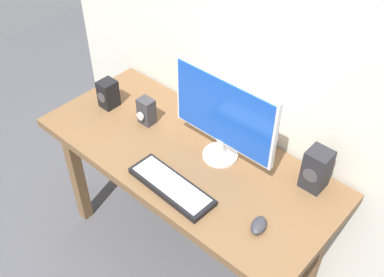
{
  "coord_description": "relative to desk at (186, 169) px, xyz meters",
  "views": [
    {
      "loc": [
        1.06,
        -1.13,
        2.25
      ],
      "look_at": [
        0.04,
        0.0,
        0.89
      ],
      "focal_mm": 42.85,
      "sensor_mm": 36.0,
      "label": 1
    }
  ],
  "objects": [
    {
      "name": "speaker_right",
      "position": [
        0.54,
        0.22,
        0.2
      ],
      "size": [
        0.1,
        0.1,
        0.2
      ],
      "color": "#232328",
      "rests_on": "desk"
    },
    {
      "name": "speaker_left",
      "position": [
        -0.55,
        0.01,
        0.18
      ],
      "size": [
        0.08,
        0.09,
        0.15
      ],
      "color": "black",
      "rests_on": "desk"
    },
    {
      "name": "audio_controller",
      "position": [
        -0.3,
        0.04,
        0.17
      ],
      "size": [
        0.08,
        0.07,
        0.14
      ],
      "color": "#333338",
      "rests_on": "desk"
    },
    {
      "name": "monitor",
      "position": [
        0.13,
        0.1,
        0.34
      ],
      "size": [
        0.53,
        0.16,
        0.43
      ],
      "color": "silver",
      "rests_on": "desk"
    },
    {
      "name": "ground_plane",
      "position": [
        0.0,
        0.0,
        -0.67
      ],
      "size": [
        6.0,
        6.0,
        0.0
      ],
      "primitive_type": "plane",
      "color": "#4C4C51"
    },
    {
      "name": "mouse",
      "position": [
        0.5,
        -0.12,
        0.12
      ],
      "size": [
        0.08,
        0.11,
        0.04
      ],
      "primitive_type": "ellipsoid",
      "rotation": [
        0.0,
        0.0,
        0.28
      ],
      "color": "#333338",
      "rests_on": "desk"
    },
    {
      "name": "desk",
      "position": [
        0.0,
        0.0,
        0.0
      ],
      "size": [
        1.48,
        0.65,
        0.77
      ],
      "color": "brown",
      "rests_on": "ground_plane"
    },
    {
      "name": "keyboard_primary",
      "position": [
        0.1,
        -0.2,
        0.12
      ],
      "size": [
        0.42,
        0.15,
        0.03
      ],
      "color": "black",
      "rests_on": "desk"
    }
  ]
}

